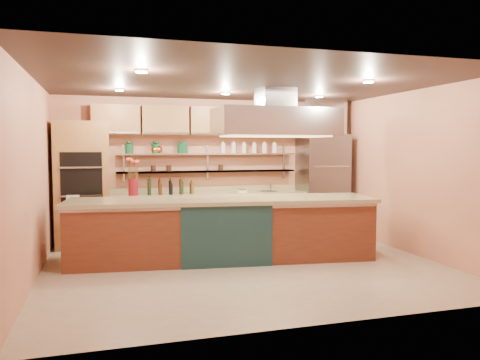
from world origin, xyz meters
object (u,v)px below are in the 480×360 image
object	(u,v)px
kitchen_scale	(242,190)
flower_vase	(133,187)
copper_kettle	(157,149)
green_canister	(183,148)
island	(223,229)
refrigerator	(322,185)

from	to	relation	value
kitchen_scale	flower_vase	bearing A→B (deg)	-175.31
copper_kettle	green_canister	bearing A→B (deg)	0.00
island	green_canister	bearing A→B (deg)	106.94
kitchen_scale	copper_kettle	xyz separation A→B (m)	(-1.65, 0.22, 0.81)
refrigerator	kitchen_scale	xyz separation A→B (m)	(-1.76, 0.01, -0.07)
refrigerator	green_canister	size ratio (longest dim) A/B	10.55
island	kitchen_scale	world-z (taller)	kitchen_scale
refrigerator	island	xyz separation A→B (m)	(-2.58, -1.62, -0.55)
refrigerator	green_canister	bearing A→B (deg)	175.47
copper_kettle	kitchen_scale	bearing A→B (deg)	-7.59
green_canister	flower_vase	bearing A→B (deg)	-167.49
island	flower_vase	bearing A→B (deg)	135.89
copper_kettle	green_canister	size ratio (longest dim) A/B	0.95
green_canister	island	bearing A→B (deg)	-79.91
flower_vase	copper_kettle	world-z (taller)	copper_kettle
refrigerator	copper_kettle	bearing A→B (deg)	176.15
flower_vase	kitchen_scale	distance (m)	2.14
refrigerator	island	distance (m)	3.09
copper_kettle	island	bearing A→B (deg)	-65.64
flower_vase	kitchen_scale	world-z (taller)	flower_vase
island	kitchen_scale	xyz separation A→B (m)	(0.81, 1.63, 0.47)
island	copper_kettle	world-z (taller)	copper_kettle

